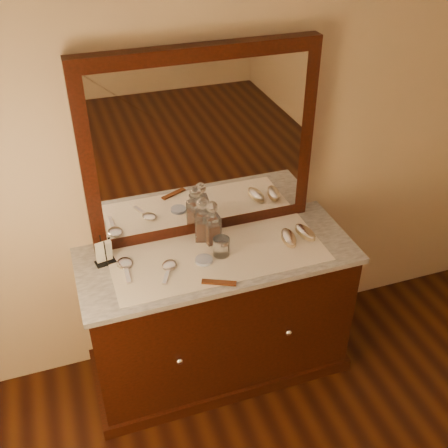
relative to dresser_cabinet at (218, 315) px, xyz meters
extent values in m
plane|color=tan|center=(0.00, 0.29, 0.99)|extent=(4.50, 4.50, 0.00)
cube|color=black|center=(0.00, 0.00, 0.00)|extent=(1.40, 0.55, 0.82)
cube|color=black|center=(0.00, 0.00, -0.37)|extent=(1.46, 0.59, 0.08)
sphere|color=silver|center=(-0.30, -0.28, 0.04)|extent=(0.04, 0.04, 0.04)
sphere|color=silver|center=(0.30, -0.28, 0.04)|extent=(0.04, 0.04, 0.04)
cube|color=silver|center=(0.00, 0.00, 0.42)|extent=(1.44, 0.59, 0.03)
cube|color=black|center=(0.00, 0.25, 0.94)|extent=(1.20, 0.08, 1.00)
cube|color=white|center=(0.00, 0.21, 0.94)|extent=(1.06, 0.01, 0.86)
cube|color=white|center=(0.00, -0.02, 0.44)|extent=(1.10, 0.45, 0.00)
cylinder|color=white|center=(-0.09, -0.04, 0.45)|extent=(0.10, 0.10, 0.02)
cube|color=brown|center=(-0.07, -0.23, 0.45)|extent=(0.17, 0.10, 0.01)
cube|color=black|center=(-0.56, 0.11, 0.44)|extent=(0.11, 0.08, 0.01)
cylinder|color=black|center=(-0.55, 0.08, 0.52)|extent=(0.01, 0.01, 0.15)
cylinder|color=black|center=(-0.57, 0.14, 0.52)|extent=(0.01, 0.01, 0.15)
cube|color=white|center=(-0.56, 0.11, 0.51)|extent=(0.09, 0.05, 0.12)
cube|color=#9A3E16|center=(-0.03, 0.15, 0.50)|extent=(0.08, 0.08, 0.11)
cube|color=white|center=(-0.03, 0.15, 0.53)|extent=(0.10, 0.10, 0.16)
cylinder|color=white|center=(-0.03, 0.15, 0.62)|extent=(0.04, 0.04, 0.03)
sphere|color=white|center=(-0.03, 0.15, 0.67)|extent=(0.08, 0.08, 0.06)
cube|color=#9A3E16|center=(0.01, 0.10, 0.50)|extent=(0.07, 0.07, 0.11)
cube|color=white|center=(0.01, 0.10, 0.52)|extent=(0.08, 0.08, 0.16)
cylinder|color=white|center=(0.01, 0.10, 0.62)|extent=(0.03, 0.03, 0.03)
sphere|color=white|center=(0.01, 0.10, 0.66)|extent=(0.07, 0.07, 0.06)
ellipsoid|color=tan|center=(0.39, -0.03, 0.46)|extent=(0.09, 0.16, 0.02)
ellipsoid|color=silver|center=(0.39, -0.03, 0.48)|extent=(0.09, 0.16, 0.02)
ellipsoid|color=tan|center=(0.49, -0.01, 0.46)|extent=(0.10, 0.16, 0.02)
ellipsoid|color=silver|center=(0.49, -0.01, 0.47)|extent=(0.10, 0.16, 0.02)
ellipsoid|color=silver|center=(-0.47, 0.06, 0.45)|extent=(0.08, 0.10, 0.02)
cube|color=silver|center=(-0.47, -0.03, 0.45)|extent=(0.03, 0.13, 0.01)
ellipsoid|color=silver|center=(-0.26, -0.03, 0.45)|extent=(0.11, 0.11, 0.02)
cube|color=silver|center=(-0.30, -0.10, 0.45)|extent=(0.07, 0.12, 0.01)
cylinder|color=white|center=(0.01, -0.02, 0.49)|extent=(0.09, 0.09, 0.10)
camera|label=1|loc=(-0.68, -2.08, 2.13)|focal=42.85mm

